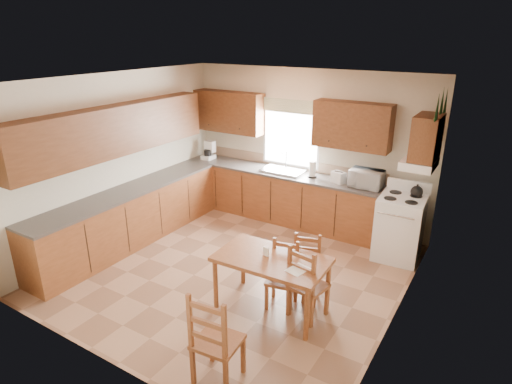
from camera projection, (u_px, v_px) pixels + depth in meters
The scene contains 35 objects.
floor at pixel (237, 270), 6.25m from camera, with size 4.50×4.50×0.00m, color #986F53.
ceiling at pixel (233, 80), 5.30m from camera, with size 4.50×4.50×0.00m, color #98542F.
wall_left at pixel (119, 159), 6.88m from camera, with size 4.50×4.50×0.00m, color beige.
wall_right at pixel (405, 218), 4.67m from camera, with size 4.50×4.50×0.00m, color beige.
wall_back at pixel (306, 147), 7.57m from camera, with size 4.50×4.50×0.00m, color beige.
wall_front at pixel (99, 251), 3.98m from camera, with size 4.50×4.50×0.00m, color beige.
lower_cab_back at pixel (279, 196), 7.83m from camera, with size 3.75×0.60×0.88m, color brown.
lower_cab_left at pixel (131, 217), 6.93m from camera, with size 0.60×3.60×0.88m, color brown.
counter_back at pixel (279, 172), 7.67m from camera, with size 3.75×0.63×0.04m, color #494340.
counter_left at pixel (128, 191), 6.77m from camera, with size 0.63×3.60×0.04m, color #494340.
backsplash at pixel (287, 162), 7.87m from camera, with size 3.75×0.01×0.18m, color #92775F.
upper_cab_back_left at pixel (229, 112), 8.02m from camera, with size 1.41×0.33×0.75m, color brown.
upper_cab_back_right at pixel (352, 126), 6.84m from camera, with size 1.25×0.33×0.75m, color brown.
upper_cab_left at pixel (116, 131), 6.50m from camera, with size 0.33×3.60×0.75m, color brown.
upper_cab_stove at pixel (427, 137), 5.88m from camera, with size 0.33×0.62×0.62m, color brown.
range_hood at pixel (419, 163), 6.04m from camera, with size 0.44×0.62×0.12m, color white.
window_frame at pixel (291, 134), 7.62m from camera, with size 1.13×0.02×1.18m, color white.
window_pane at pixel (291, 134), 7.62m from camera, with size 1.05×0.01×1.10m, color white.
window_valance at pixel (291, 106), 7.42m from camera, with size 1.19×0.01×0.24m, color #597B49.
sink_basin at pixel (283, 171), 7.62m from camera, with size 0.75×0.45×0.04m, color silver.
pine_decal_a at pixel (438, 106), 5.39m from camera, with size 0.22×0.22×0.36m, color black.
pine_decal_b at pixel (443, 100), 5.63m from camera, with size 0.22×0.22×0.36m, color black.
pine_decal_c at pixel (446, 100), 5.90m from camera, with size 0.22×0.22×0.36m, color black.
stove at pixel (399, 228), 6.45m from camera, with size 0.65×0.67×0.96m, color white.
coffeemaker at pixel (208, 150), 8.33m from camera, with size 0.21×0.26×0.36m, color white.
paper_towel at pixel (313, 169), 7.31m from camera, with size 0.12×0.12×0.28m, color white.
toaster at pixel (338, 177), 7.05m from camera, with size 0.23×0.14×0.18m, color white.
microwave at pixel (366, 179), 6.83m from camera, with size 0.48×0.34×0.29m, color white.
dining_table at pixel (271, 283), 5.26m from camera, with size 1.34×0.77×0.72m, color brown.
chair_near_left at pixel (309, 281), 5.09m from camera, with size 0.40×0.38×0.95m, color brown.
chair_near_right at pixel (218, 336), 4.12m from camera, with size 0.43×0.41×1.02m, color brown.
chair_far_left at pixel (282, 276), 5.29m from camera, with size 0.36×0.34×0.86m, color brown.
chair_far_right at pixel (305, 270), 5.42m from camera, with size 0.36×0.34×0.86m, color brown.
table_paper at pixel (298, 269), 4.87m from camera, with size 0.19×0.26×0.00m, color white.
table_card at pixel (266, 252), 5.16m from camera, with size 0.08×0.02×0.11m, color white.
Camera 1 is at (3.10, -4.49, 3.26)m, focal length 30.00 mm.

